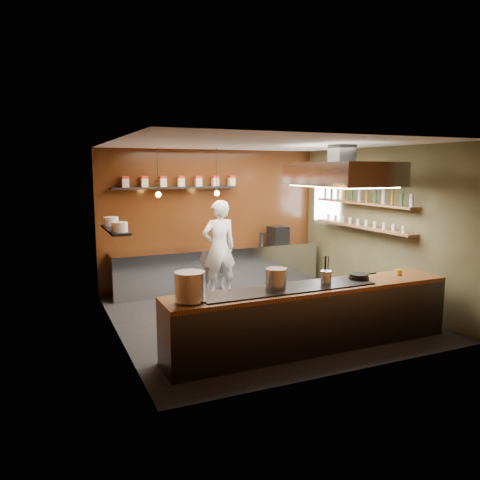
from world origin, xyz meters
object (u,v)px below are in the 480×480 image
extractor_hood (341,174)px  stockpot_small (276,278)px  espresso_machine (278,235)px  chef (219,248)px  stockpot_large (190,286)px

extractor_hood → stockpot_small: extractor_hood is taller
espresso_machine → chef: chef is taller
extractor_hood → espresso_machine: (0.16, 2.55, -1.41)m
extractor_hood → stockpot_large: 3.67m
extractor_hood → stockpot_small: bearing=-148.4°
extractor_hood → stockpot_large: extractor_hood is taller
chef → extractor_hood: bearing=124.7°
stockpot_large → espresso_machine: 5.06m
stockpot_small → chef: chef is taller
stockpot_large → chef: (1.69, 3.34, -0.15)m
stockpot_large → stockpot_small: (1.29, 0.12, -0.05)m
extractor_hood → chef: size_ratio=1.02×
extractor_hood → chef: 2.97m
extractor_hood → stockpot_small: (-1.87, -1.15, -1.42)m
extractor_hood → espresso_machine: extractor_hood is taller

